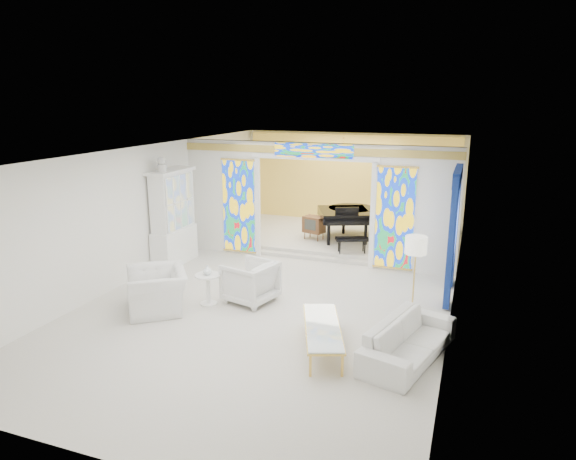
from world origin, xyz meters
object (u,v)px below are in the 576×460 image
at_px(china_cabinet, 173,218).
at_px(coffee_table, 323,328).
at_px(armchair_left, 157,290).
at_px(grand_piano, 348,214).
at_px(armchair_right, 250,282).
at_px(sofa, 409,340).
at_px(tv_console, 314,225).

bearing_deg(china_cabinet, coffee_table, -33.07).
xyz_separation_m(armchair_left, grand_piano, (2.37, 5.89, 0.46)).
xyz_separation_m(china_cabinet, grand_piano, (3.65, 3.23, -0.30)).
xyz_separation_m(coffee_table, grand_piano, (-1.14, 6.35, 0.48)).
bearing_deg(coffee_table, armchair_left, 172.59).
xyz_separation_m(china_cabinet, armchair_left, (1.28, -2.66, -0.76)).
distance_m(china_cabinet, armchair_right, 3.35).
bearing_deg(coffee_table, sofa, 7.17).
bearing_deg(armchair_right, china_cabinet, -105.95).
bearing_deg(armchair_left, armchair_right, 85.95).
distance_m(armchair_right, sofa, 3.59).
relative_size(coffee_table, grand_piano, 0.69).
relative_size(armchair_right, grand_piano, 0.33).
bearing_deg(sofa, china_cabinet, 80.17).
relative_size(armchair_left, coffee_table, 0.64).
bearing_deg(tv_console, armchair_left, -89.31).
xyz_separation_m(coffee_table, tv_console, (-1.99, 5.86, 0.22)).
xyz_separation_m(china_cabinet, coffee_table, (4.79, -3.12, -0.79)).
height_order(armchair_right, grand_piano, grand_piano).
xyz_separation_m(sofa, grand_piano, (-2.52, 6.18, 0.55)).
height_order(china_cabinet, armchair_right, china_cabinet).
xyz_separation_m(armchair_left, tv_console, (1.52, 5.41, 0.20)).
height_order(china_cabinet, coffee_table, china_cabinet).
relative_size(china_cabinet, armchair_left, 2.17).
bearing_deg(china_cabinet, armchair_left, -64.31).
xyz_separation_m(sofa, coffee_table, (-1.38, -0.17, 0.07)).
bearing_deg(tv_console, china_cabinet, -119.17).
bearing_deg(grand_piano, tv_console, -173.23).
bearing_deg(armchair_left, china_cabinet, 168.18).
xyz_separation_m(armchair_right, coffee_table, (1.97, -1.47, -0.04)).
bearing_deg(grand_piano, armchair_left, -135.03).
bearing_deg(armchair_left, sofa, 49.18).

